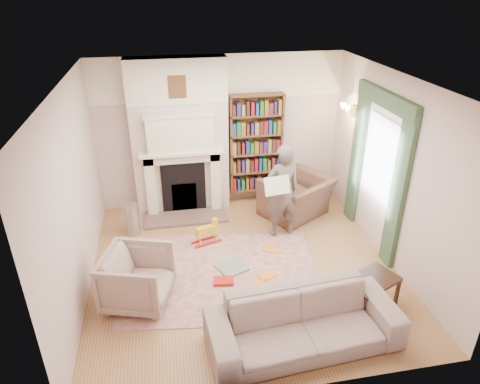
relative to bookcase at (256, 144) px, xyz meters
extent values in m
plane|color=brown|center=(-0.65, -2.12, -1.18)|extent=(4.50, 4.50, 0.00)
plane|color=white|center=(-0.65, -2.12, 1.62)|extent=(4.50, 4.50, 0.00)
plane|color=beige|center=(-0.65, 0.13, 0.22)|extent=(4.50, 0.00, 4.50)
plane|color=beige|center=(-0.65, -4.37, 0.22)|extent=(4.50, 0.00, 4.50)
plane|color=beige|center=(-2.90, -2.12, 0.22)|extent=(0.00, 4.50, 4.50)
plane|color=beige|center=(1.60, -2.12, 0.22)|extent=(0.00, 4.50, 4.50)
cube|color=beige|center=(-1.40, -0.04, 0.22)|extent=(1.70, 0.35, 2.80)
cube|color=silver|center=(-1.40, -0.33, 0.04)|extent=(1.47, 0.24, 0.05)
cube|color=black|center=(-1.40, -0.24, -0.68)|extent=(0.80, 0.06, 0.96)
cube|color=silver|center=(-1.40, -0.31, 0.38)|extent=(1.15, 0.18, 0.62)
cube|color=brown|center=(0.00, 0.00, 0.00)|extent=(1.00, 0.24, 1.85)
cube|color=silver|center=(1.58, -1.72, 0.27)|extent=(0.02, 0.90, 1.30)
cube|color=#324E32|center=(1.55, -2.42, 0.02)|extent=(0.07, 0.32, 2.40)
cube|color=#324E32|center=(1.55, -1.02, 0.02)|extent=(0.07, 0.32, 2.40)
cube|color=#324E32|center=(1.54, -1.72, 1.20)|extent=(0.09, 1.70, 0.24)
cube|color=#C9AF98|center=(-0.99, -2.26, -1.17)|extent=(3.06, 2.50, 0.01)
imported|color=#432824|center=(0.61, -0.74, -0.81)|extent=(1.48, 1.43, 0.74)
imported|color=#BEB59D|center=(-2.18, -2.64, -0.79)|extent=(1.06, 1.04, 0.78)
imported|color=#B2A993|center=(-0.24, -3.77, -0.84)|extent=(2.33, 1.05, 0.66)
imported|color=#584D47|center=(0.16, -1.34, -0.36)|extent=(0.65, 0.48, 1.64)
cube|color=white|center=(0.01, -1.54, -0.14)|extent=(0.43, 0.18, 0.28)
cylinder|color=#A2A4A9|center=(-2.32, -0.85, -0.90)|extent=(0.30, 0.30, 0.55)
cube|color=gold|center=(-0.83, -2.15, -1.15)|extent=(0.52, 0.52, 0.03)
cube|color=#A61C13|center=(-1.00, -2.47, -1.14)|extent=(0.31, 0.22, 0.05)
cube|color=red|center=(-0.13, -1.80, -1.16)|extent=(0.30, 0.27, 0.02)
cube|color=red|center=(-0.35, -2.44, -1.16)|extent=(0.30, 0.28, 0.02)
cube|color=red|center=(-0.54, -2.64, -1.16)|extent=(0.30, 0.28, 0.02)
cube|color=red|center=(-0.32, -2.67, -1.16)|extent=(0.30, 0.28, 0.02)
camera|label=1|loc=(-1.68, -7.36, 2.80)|focal=32.00mm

